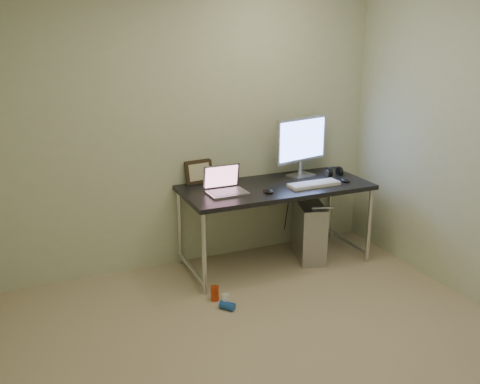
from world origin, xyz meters
name	(u,v)px	position (x,y,z in m)	size (l,w,h in m)	color
floor	(285,358)	(0.00, 0.00, 0.00)	(3.50, 3.50, 0.00)	tan
wall_back	(194,128)	(0.00, 1.75, 1.25)	(3.50, 0.02, 2.50)	beige
desk	(275,193)	(0.62, 1.38, 0.68)	(1.69, 0.74, 0.75)	black
tower_computer	(309,230)	(0.98, 1.36, 0.27)	(0.37, 0.56, 0.57)	#ADAEB2
cable_a	(288,207)	(0.93, 1.70, 0.40)	(0.01, 0.01, 0.70)	black
cable_b	(297,209)	(1.02, 1.68, 0.38)	(0.01, 0.01, 0.72)	black
can_red	(215,293)	(-0.14, 0.92, 0.06)	(0.07, 0.07, 0.12)	#BC3711
can_white	(226,301)	(-0.10, 0.79, 0.06)	(0.06, 0.06, 0.11)	white
can_blue	(227,306)	(-0.11, 0.75, 0.03)	(0.07, 0.07, 0.12)	#1D50B0
laptop	(225,186)	(0.13, 1.37, 0.80)	(0.33, 0.27, 0.23)	silver
monitor	(302,142)	(0.98, 1.56, 1.08)	(0.59, 0.23, 0.56)	silver
keyboard	(314,184)	(0.93, 1.23, 0.76)	(0.47, 0.15, 0.03)	silver
mouse_right	(345,179)	(1.26, 1.23, 0.77)	(0.07, 0.12, 0.04)	black
mouse_left	(268,190)	(0.47, 1.21, 0.77)	(0.08, 0.13, 0.04)	black
headphones	(334,172)	(1.29, 1.46, 0.78)	(0.16, 0.10, 0.10)	black
picture_frame	(199,172)	(0.02, 1.72, 0.86)	(0.27, 0.03, 0.21)	black
webcam	(226,171)	(0.27, 1.68, 0.85)	(0.05, 0.03, 0.13)	silver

